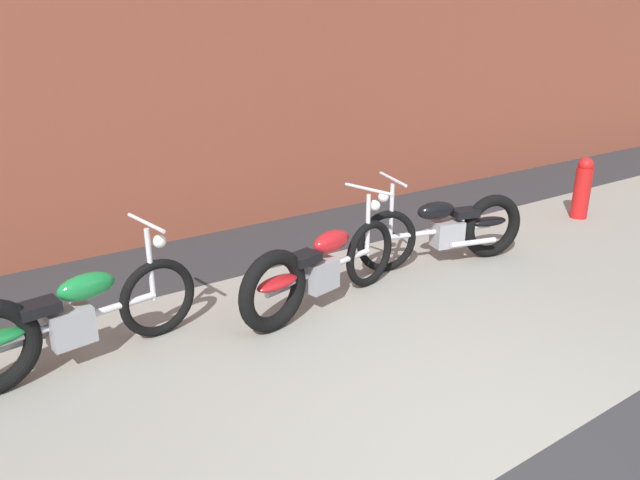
{
  "coord_description": "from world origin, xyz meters",
  "views": [
    {
      "loc": [
        -2.56,
        -1.69,
        2.47
      ],
      "look_at": [
        0.16,
        2.24,
        0.75
      ],
      "focal_mm": 33.26,
      "sensor_mm": 36.0,
      "label": 1
    }
  ],
  "objects": [
    {
      "name": "fire_hydrant",
      "position": [
        4.78,
        2.68,
        0.42
      ],
      "size": [
        0.22,
        0.22,
        0.84
      ],
      "color": "red",
      "rests_on": "ground"
    },
    {
      "name": "motorcycle_black",
      "position": [
        2.14,
        2.53,
        0.4
      ],
      "size": [
        1.96,
        0.77,
        1.03
      ],
      "rotation": [
        0.0,
        0.0,
        2.88
      ],
      "color": "black",
      "rests_on": "ground"
    },
    {
      "name": "motorcycle_green",
      "position": [
        -1.92,
        2.66,
        0.4
      ],
      "size": [
        2.0,
        0.58,
        1.03
      ],
      "rotation": [
        0.0,
        0.0,
        0.14
      ],
      "color": "black",
      "rests_on": "ground"
    },
    {
      "name": "brick_building_wall",
      "position": [
        0.0,
        5.2,
        2.55
      ],
      "size": [
        36.0,
        0.5,
        5.1
      ],
      "primitive_type": "cube",
      "color": "brown",
      "rests_on": "ground"
    },
    {
      "name": "motorcycle_red",
      "position": [
        0.19,
        2.4,
        0.4
      ],
      "size": [
        1.98,
        0.69,
        1.03
      ],
      "rotation": [
        0.0,
        0.0,
        0.21
      ],
      "color": "black",
      "rests_on": "ground"
    },
    {
      "name": "sidewalk_slab",
      "position": [
        0.0,
        1.75,
        0.0
      ],
      "size": [
        36.0,
        3.5,
        0.01
      ],
      "primitive_type": "cube",
      "color": "gray",
      "rests_on": "ground"
    },
    {
      "name": "ground_plane",
      "position": [
        0.0,
        0.0,
        0.0
      ],
      "size": [
        80.0,
        80.0,
        0.0
      ],
      "primitive_type": "plane",
      "color": "#2D2D30"
    }
  ]
}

